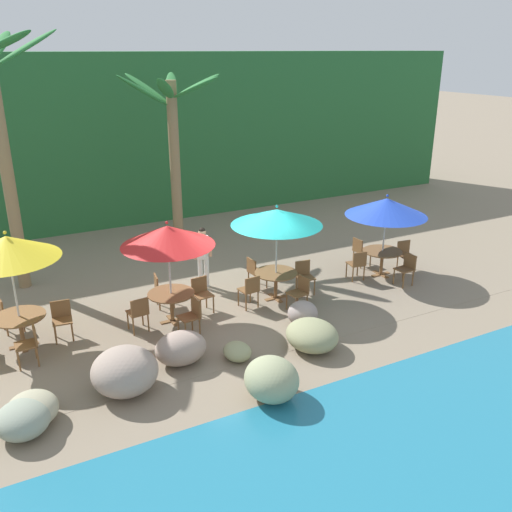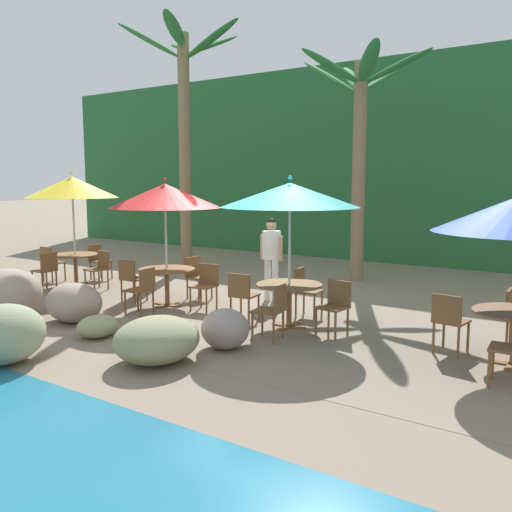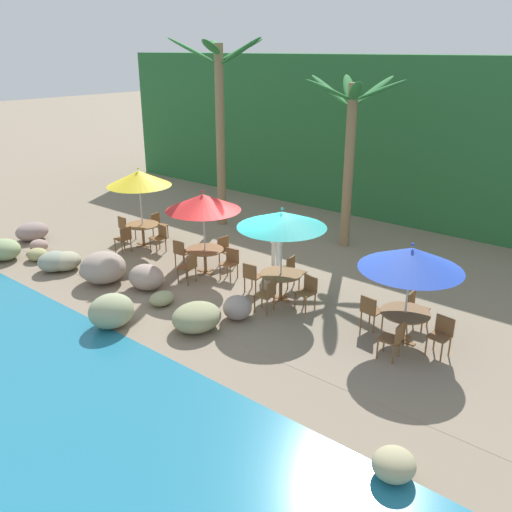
{
  "view_description": "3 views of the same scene",
  "coord_description": "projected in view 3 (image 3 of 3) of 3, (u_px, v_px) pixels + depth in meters",
  "views": [
    {
      "loc": [
        -5.44,
        -11.4,
        6.1
      ],
      "look_at": [
        0.77,
        0.51,
        1.01
      ],
      "focal_mm": 38.55,
      "sensor_mm": 36.0,
      "label": 1
    },
    {
      "loc": [
        5.63,
        -7.9,
        2.43
      ],
      "look_at": [
        0.07,
        0.26,
        1.09
      ],
      "focal_mm": 38.71,
      "sensor_mm": 36.0,
      "label": 2
    },
    {
      "loc": [
        8.76,
        -10.56,
        6.23
      ],
      "look_at": [
        0.04,
        0.02,
        0.94
      ],
      "focal_mm": 38.0,
      "sensor_mm": 36.0,
      "label": 3
    }
  ],
  "objects": [
    {
      "name": "chair_teal_right",
      "position": [
        268.0,
        294.0,
        13.43
      ],
      "size": [
        0.48,
        0.48,
        0.87
      ],
      "color": "brown",
      "rests_on": "ground"
    },
    {
      "name": "chair_blue_left",
      "position": [
        370.0,
        310.0,
        12.61
      ],
      "size": [
        0.47,
        0.48,
        0.87
      ],
      "color": "brown",
      "rests_on": "ground"
    },
    {
      "name": "chair_red_left",
      "position": [
        181.0,
        252.0,
        16.23
      ],
      "size": [
        0.45,
        0.46,
        0.87
      ],
      "color": "brown",
      "rests_on": "ground"
    },
    {
      "name": "dining_table_teal",
      "position": [
        281.0,
        278.0,
        14.12
      ],
      "size": [
        1.1,
        1.1,
        0.74
      ],
      "color": "brown",
      "rests_on": "ground"
    },
    {
      "name": "chair_red_right",
      "position": [
        189.0,
        266.0,
        15.13
      ],
      "size": [
        0.47,
        0.47,
        0.87
      ],
      "color": "brown",
      "rests_on": "ground"
    },
    {
      "name": "umbrella_red",
      "position": [
        203.0,
        202.0,
        15.26
      ],
      "size": [
        2.14,
        2.14,
        2.5
      ],
      "color": "silver",
      "rests_on": "ground"
    },
    {
      "name": "dining_table_yellow",
      "position": [
        143.0,
        228.0,
        18.03
      ],
      "size": [
        1.1,
        1.1,
        0.74
      ],
      "color": "brown",
      "rests_on": "ground"
    },
    {
      "name": "chair_red_seaward",
      "position": [
        231.0,
        261.0,
        15.49
      ],
      "size": [
        0.47,
        0.47,
        0.87
      ],
      "color": "brown",
      "rests_on": "ground"
    },
    {
      "name": "chair_red_inland",
      "position": [
        225.0,
        249.0,
        16.45
      ],
      "size": [
        0.48,
        0.47,
        0.87
      ],
      "color": "brown",
      "rests_on": "ground"
    },
    {
      "name": "chair_yellow_left",
      "position": [
        125.0,
        226.0,
        18.52
      ],
      "size": [
        0.43,
        0.44,
        0.87
      ],
      "color": "brown",
      "rests_on": "ground"
    },
    {
      "name": "chair_yellow_seaward",
      "position": [
        160.0,
        236.0,
        17.56
      ],
      "size": [
        0.47,
        0.47,
        0.87
      ],
      "color": "brown",
      "rests_on": "ground"
    },
    {
      "name": "chair_blue_inland",
      "position": [
        415.0,
        307.0,
        12.78
      ],
      "size": [
        0.44,
        0.44,
        0.87
      ],
      "color": "brown",
      "rests_on": "ground"
    },
    {
      "name": "dining_table_red",
      "position": [
        205.0,
        253.0,
        15.81
      ],
      "size": [
        1.1,
        1.1,
        0.74
      ],
      "color": "brown",
      "rests_on": "ground"
    },
    {
      "name": "chair_blue_seaward",
      "position": [
        442.0,
        333.0,
        11.59
      ],
      "size": [
        0.46,
        0.47,
        0.87
      ],
      "color": "brown",
      "rests_on": "ground"
    },
    {
      "name": "terrace_deck",
      "position": [
        255.0,
        287.0,
        15.04
      ],
      "size": [
        18.0,
        5.2,
        0.01
      ],
      "color": "gray",
      "rests_on": "ground"
    },
    {
      "name": "rock_seawall",
      "position": [
        87.0,
        273.0,
        15.1
      ],
      "size": [
        15.45,
        3.32,
        0.88
      ],
      "color": "gray",
      "rests_on": "ground"
    },
    {
      "name": "umbrella_yellow",
      "position": [
        139.0,
        178.0,
        17.43
      ],
      "size": [
        2.09,
        2.09,
        2.65
      ],
      "color": "silver",
      "rests_on": "ground"
    },
    {
      "name": "foliage_backdrop",
      "position": [
        406.0,
        139.0,
        20.44
      ],
      "size": [
        28.0,
        2.4,
        6.0
      ],
      "color": "#286633",
      "rests_on": "ground"
    },
    {
      "name": "palm_tree_second",
      "position": [
        351.0,
        134.0,
        16.99
      ],
      "size": [
        3.28,
        3.12,
        5.46
      ],
      "color": "olive",
      "rests_on": "ground"
    },
    {
      "name": "dining_table_blue",
      "position": [
        405.0,
        317.0,
        12.06
      ],
      "size": [
        1.1,
        1.1,
        0.74
      ],
      "color": "brown",
      "rests_on": "ground"
    },
    {
      "name": "ground_plane",
      "position": [
        255.0,
        287.0,
        15.04
      ],
      "size": [
        120.0,
        120.0,
        0.0
      ],
      "primitive_type": "plane",
      "color": "gray"
    },
    {
      "name": "waiter_in_white",
      "position": [
        276.0,
        238.0,
        15.92
      ],
      "size": [
        0.52,
        0.38,
        1.7
      ],
      "color": "white",
      "rests_on": "ground"
    },
    {
      "name": "chair_yellow_right",
      "position": [
        124.0,
        238.0,
        17.4
      ],
      "size": [
        0.43,
        0.42,
        0.87
      ],
      "color": "brown",
      "rests_on": "ground"
    },
    {
      "name": "chair_yellow_inland",
      "position": [
        158.0,
        224.0,
        18.79
      ],
      "size": [
        0.48,
        0.47,
        0.87
      ],
      "color": "brown",
      "rests_on": "ground"
    },
    {
      "name": "palm_tree_nearest",
      "position": [
        220.0,
        106.0,
        18.95
      ],
      "size": [
        3.18,
        3.33,
        6.6
      ],
      "color": "olive",
      "rests_on": "ground"
    },
    {
      "name": "umbrella_blue",
      "position": [
        411.0,
        258.0,
        11.55
      ],
      "size": [
        2.25,
        2.25,
        2.38
      ],
      "color": "silver",
      "rests_on": "ground"
    },
    {
      "name": "chair_teal_inland",
      "position": [
        294.0,
        270.0,
        14.86
      ],
      "size": [
        0.47,
        0.46,
        0.87
      ],
      "color": "brown",
      "rests_on": "ground"
    },
    {
      "name": "chair_teal_seaward",
      "position": [
        308.0,
        290.0,
        13.65
      ],
      "size": [
        0.47,
        0.47,
        0.87
      ],
      "color": "brown",
      "rests_on": "ground"
    },
    {
      "name": "chair_teal_left",
      "position": [
        252.0,
        275.0,
        14.52
      ],
      "size": [
        0.46,
        0.47,
        0.87
      ],
      "color": "brown",
      "rests_on": "ground"
    },
    {
      "name": "umbrella_teal",
      "position": [
        282.0,
        219.0,
        13.55
      ],
      "size": [
        2.28,
        2.28,
        2.52
      ],
      "color": "silver",
      "rests_on": "ground"
    },
    {
      "name": "chair_blue_right",
      "position": [
        394.0,
        338.0,
        11.4
      ],
      "size": [
        0.46,
        0.45,
        0.87
      ],
      "color": "brown",
      "rests_on": "ground"
    }
  ]
}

